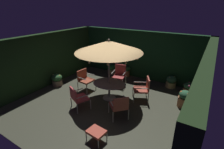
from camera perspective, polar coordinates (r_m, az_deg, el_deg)
name	(u,v)px	position (r m, az deg, el deg)	size (l,w,h in m)	color
ground_plane	(105,101)	(7.27, -2.29, -9.05)	(7.20, 6.81, 0.02)	#3D3F2F
hedge_backdrop_rear	(138,54)	(9.41, 8.77, 6.83)	(7.20, 0.30, 2.58)	#14351B
hedge_backdrop_left	(48,59)	(8.98, -21.11, 4.80)	(0.30, 6.81, 2.58)	#1C3718
hedge_backdrop_right	(200,96)	(5.69, 27.92, -6.44)	(0.30, 6.81, 2.58)	#1E3218
patio_dining_table	(109,86)	(7.20, -0.97, -4.00)	(1.45, 1.17, 0.73)	#B7B0A5
patio_umbrella	(109,46)	(6.61, -1.07, 9.54)	(2.70, 2.70, 2.61)	#B2AEA3
patio_chair_north	(119,74)	(8.45, 2.53, 0.22)	(0.73, 0.74, 1.03)	#B3B2AA
patio_chair_northeast	(85,78)	(8.08, -9.22, -1.29)	(0.67, 0.70, 0.97)	#B3B5A4
patio_chair_east	(78,97)	(6.63, -11.58, -7.42)	(0.82, 0.79, 0.92)	#B9B5A9
patio_chair_southeast	(119,105)	(6.00, 2.49, -10.36)	(0.87, 0.86, 0.92)	#B8B3A4
patio_chair_south	(143,87)	(7.24, 10.66, -4.37)	(0.85, 0.86, 1.00)	#BAB3A4
ottoman_footrest	(96,132)	(5.27, -5.36, -18.96)	(0.56, 0.47, 0.36)	#B8B3AD
potted_plant_front_corner	(57,80)	(8.93, -18.23, -1.63)	(0.53, 0.53, 0.60)	#886D56
potted_plant_right_far	(184,99)	(7.31, 23.46, -7.60)	(0.50, 0.50, 0.71)	#A56640
potted_plant_left_near	(171,82)	(8.80, 19.52, -2.29)	(0.49, 0.49, 0.58)	tan
potted_plant_left_far	(188,89)	(8.33, 24.45, -4.45)	(0.42, 0.41, 0.58)	#AD6B48
potted_plant_back_right	(112,69)	(9.95, -0.12, 2.04)	(0.52, 0.52, 0.60)	#897256
potted_plant_right_near	(127,71)	(9.63, 5.07, 1.35)	(0.42, 0.42, 0.60)	#AE663D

